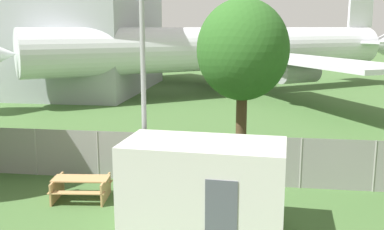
{
  "coord_description": "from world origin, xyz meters",
  "views": [
    {
      "loc": [
        3.44,
        -5.91,
        5.76
      ],
      "look_at": [
        0.68,
        13.04,
        2.0
      ],
      "focal_mm": 42.0,
      "sensor_mm": 36.0,
      "label": 1
    }
  ],
  "objects_px": {
    "portable_cabin": "(204,187)",
    "tree_near_hangar": "(243,51)",
    "picnic_bench_open_grass": "(81,186)",
    "airplane": "(230,49)"
  },
  "relations": [
    {
      "from": "portable_cabin",
      "to": "picnic_bench_open_grass",
      "type": "bearing_deg",
      "value": 161.92
    },
    {
      "from": "airplane",
      "to": "tree_near_hangar",
      "type": "bearing_deg",
      "value": 59.11
    },
    {
      "from": "portable_cabin",
      "to": "tree_near_hangar",
      "type": "distance_m",
      "value": 7.9
    },
    {
      "from": "portable_cabin",
      "to": "picnic_bench_open_grass",
      "type": "relative_size",
      "value": 2.3
    },
    {
      "from": "portable_cabin",
      "to": "airplane",
      "type": "bearing_deg",
      "value": 95.86
    },
    {
      "from": "portable_cabin",
      "to": "tree_near_hangar",
      "type": "relative_size",
      "value": 0.67
    },
    {
      "from": "picnic_bench_open_grass",
      "to": "tree_near_hangar",
      "type": "bearing_deg",
      "value": 45.64
    },
    {
      "from": "portable_cabin",
      "to": "tree_near_hangar",
      "type": "height_order",
      "value": "tree_near_hangar"
    },
    {
      "from": "airplane",
      "to": "picnic_bench_open_grass",
      "type": "relative_size",
      "value": 17.83
    },
    {
      "from": "airplane",
      "to": "tree_near_hangar",
      "type": "distance_m",
      "value": 20.32
    }
  ]
}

